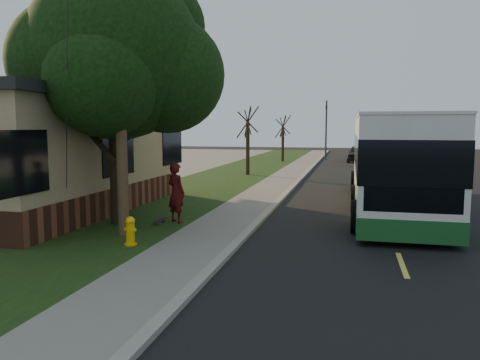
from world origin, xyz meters
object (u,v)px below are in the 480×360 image
Objects in this scene: leafy_tree at (119,58)px; traffic_signal at (326,126)px; dumpster at (96,186)px; distant_car at (358,153)px; fire_hydrant at (130,231)px; bare_tree_far at (283,139)px; skateboarder at (176,193)px; bare_tree_near at (248,142)px; utility_pole at (119,68)px; transit_bus at (392,160)px; skateboard_main at (161,221)px.

traffic_signal is (4.67, 31.35, -2.00)m from leafy_tree.
dumpster is 0.31× the size of distant_car.
bare_tree_far reaches higher than fire_hydrant.
skateboarder reaches higher than distant_car.
utility_pole is at bearing -89.34° from bare_tree_near.
bare_tree_near is at bearing -112.86° from distant_car.
bare_tree_far is 2.93× the size of dumpster.
dumpster is (-3.99, -11.33, -1.51)m from bare_tree_near.
bare_tree_far is 0.73× the size of traffic_signal.
transit_bus is 6.76× the size of skateboarder.
bare_tree_near is (-0.19, 17.01, -2.48)m from utility_pole.
bare_tree_far is at bearing -131.19° from traffic_signal.
skateboarder is at bearing -88.94° from bare_tree_far.
utility_pole reaches higher than fire_hydrant.
distant_car is (5.96, 28.74, -0.27)m from skateboarder.
utility_pole reaches higher than distant_car.
dumpster is at bearing 126.40° from utility_pole.
leafy_tree is 4.13× the size of skateboarder.
skateboarder is at bearing -86.19° from bare_tree_near.
distant_car is at bearing 66.37° from dumpster.
skateboarder is (0.50, -27.02, -0.99)m from bare_tree_far.
dumpster is (-3.32, 4.02, -4.53)m from leafy_tree.
bare_tree_near is 0.34× the size of transit_bus.
transit_bus is 24.07m from distant_car.
bare_tree_near is 15.45m from distant_car.
fire_hydrant is 0.09× the size of leafy_tree.
transit_bus is (7.64, 6.70, -2.79)m from utility_pole.
dumpster is at bearing 129.54° from leafy_tree.
fire_hydrant is at bearing -132.04° from transit_bus.
bare_tree_far is at bearing 79.10° from dumpster.
utility_pole reaches higher than traffic_signal.
fire_hydrant is 0.17× the size of bare_tree_near.
leafy_tree is (-0.87, 1.66, 0.54)m from utility_pole.
distant_car is (6.96, 13.72, -1.41)m from bare_tree_near.
utility_pole reaches higher than transit_bus.
traffic_signal is (3.50, 4.00, 1.16)m from bare_tree_far.
utility_pole is 2.25× the size of bare_tree_far.
leafy_tree is 27.56m from bare_tree_far.
fire_hydrant is at bearing 116.67° from skateboarder.
dumpster is at bearing 139.43° from skateboard_main.
leafy_tree is 8.48× the size of skateboard_main.
leafy_tree is at bearing -92.45° from bare_tree_far.
traffic_signal is 5.98× the size of skateboard_main.
transit_bus reaches higher than distant_car.
skateboarder is 2.05× the size of skateboard_main.
distant_car is at bearing 63.09° from bare_tree_near.
fire_hydrant is at bearing -96.77° from distant_car.
dumpster is 27.34m from distant_car.
distant_car is (6.06, 31.72, 0.31)m from fire_hydrant.
skateboard_main is at bearing -146.12° from transit_bus.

